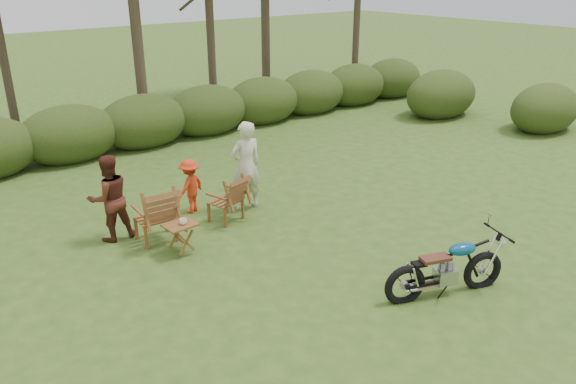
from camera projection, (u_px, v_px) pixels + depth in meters
ground at (392, 276)px, 8.92m from camera, size 80.00×80.00×0.00m
motorcycle at (443, 293)px, 8.45m from camera, size 1.99×1.31×1.06m
lawn_chair_right at (226, 220)px, 10.89m from camera, size 0.78×0.78×0.93m
lawn_chair_left at (157, 240)px, 10.09m from camera, size 0.77×0.77×1.05m
side_table at (181, 239)px, 9.53m from camera, size 0.56×0.48×0.55m
cup at (183, 222)px, 9.39m from camera, size 0.15×0.15×0.10m
adult_a at (247, 208)px, 11.43m from camera, size 0.70×0.49×1.81m
adult_b at (115, 238)px, 10.15m from camera, size 0.79×0.62×1.58m
child at (192, 212)px, 11.25m from camera, size 0.81×0.65×1.09m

